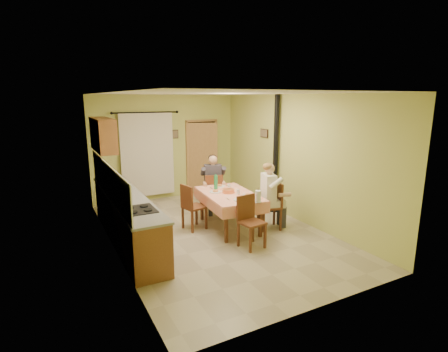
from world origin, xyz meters
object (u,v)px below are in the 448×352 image
chair_far (213,202)px  man_far (213,177)px  chair_right (270,215)px  man_right (270,188)px  stove_flue (275,170)px  chair_near (251,232)px  chair_left (194,216)px  dining_table (229,211)px

chair_far → man_far: man_far is taller
chair_right → man_right: size_ratio=0.72×
stove_flue → chair_right: bearing=-130.1°
chair_right → man_far: bearing=37.7°
man_right → chair_near: bearing=141.4°
chair_near → man_right: 1.21m
man_far → chair_left: bearing=-118.8°
dining_table → chair_near: size_ratio=1.82×
dining_table → man_far: bearing=87.9°
chair_left → man_far: size_ratio=0.70×
chair_left → man_far: man_far is taller
stove_flue → man_far: bearing=158.5°
chair_far → chair_left: bearing=-119.1°
chair_near → chair_left: chair_left is taller
dining_table → chair_left: (-0.69, 0.29, -0.09)m
chair_right → man_far: (-0.62, 1.46, 0.59)m
man_right → stove_flue: bearing=-25.9°
chair_right → man_right: (-0.01, 0.00, 0.59)m
chair_far → chair_near: chair_far is taller
chair_far → chair_left: 1.10m
chair_right → stove_flue: (0.77, 0.92, 0.73)m
man_right → dining_table: bearing=74.4°
dining_table → chair_far: chair_far is taller
chair_near → stove_flue: bearing=-144.3°
dining_table → man_right: bearing=-25.4°
chair_far → chair_left: (-0.82, -0.73, -0.00)m
chair_near → stove_flue: (1.63, 1.54, 0.73)m
dining_table → chair_right: (0.75, -0.43, -0.09)m
chair_far → chair_near: (-0.24, -2.08, -0.00)m
dining_table → chair_left: size_ratio=1.81×
chair_right → stove_flue: stove_flue is taller
dining_table → chair_far: 1.03m
chair_right → chair_left: 1.61m
dining_table → chair_near: (-0.11, -1.06, -0.09)m
stove_flue → chair_near: bearing=-136.6°
chair_near → chair_far: bearing=-104.2°
dining_table → stove_flue: 1.72m
man_far → man_right: 1.58m
dining_table → chair_left: bearing=162.6°
chair_near → chair_left: (-0.58, 1.34, 0.00)m
chair_near → chair_right: 1.06m
man_far → stove_flue: size_ratio=0.50×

